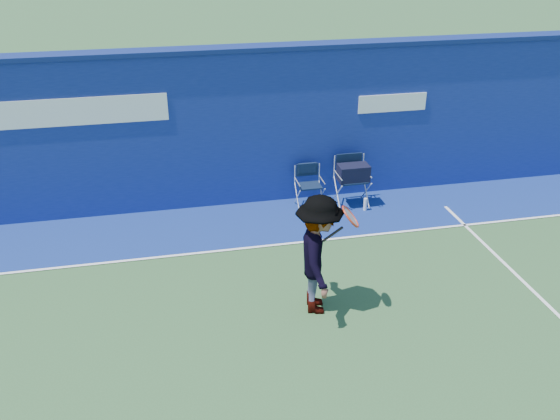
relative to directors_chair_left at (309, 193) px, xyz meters
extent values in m
plane|color=#2E542D|center=(-1.85, -4.61, -0.28)|extent=(80.00, 80.00, 0.00)
cube|color=navy|center=(-1.85, 0.59, 1.22)|extent=(24.00, 0.40, 3.00)
cube|color=navy|center=(-1.85, 0.59, 2.76)|extent=(24.00, 0.50, 0.08)
cube|color=white|center=(-4.85, 0.38, 1.82)|extent=(4.50, 0.02, 0.50)
cube|color=white|center=(1.75, 0.38, 1.62)|extent=(1.40, 0.02, 0.35)
cube|color=navy|center=(-1.85, -0.51, -0.27)|extent=(24.00, 1.80, 0.01)
cube|color=white|center=(-1.85, -1.41, -0.27)|extent=(24.00, 0.06, 0.01)
cube|color=black|center=(0.00, -0.02, 0.17)|extent=(0.44, 0.37, 0.03)
cube|color=silver|center=(0.00, 0.20, 0.36)|extent=(0.50, 0.02, 0.36)
cube|color=black|center=(0.00, 0.20, 0.43)|extent=(0.44, 0.02, 0.25)
cube|color=black|center=(0.00, 0.20, 0.46)|extent=(0.36, 0.05, 0.20)
cube|color=black|center=(0.84, -0.12, 0.27)|extent=(0.53, 0.44, 0.03)
cube|color=silver|center=(0.84, 0.14, 0.48)|extent=(0.60, 0.03, 0.43)
cube|color=black|center=(0.84, 0.14, 0.57)|extent=(0.53, 0.03, 0.30)
cube|color=black|center=(0.84, -0.15, 0.43)|extent=(0.60, 0.35, 0.33)
cylinder|color=silver|center=(1.03, -0.42, -0.15)|extent=(0.07, 0.07, 0.26)
imported|color=#EA4738|center=(-0.73, -3.34, 0.63)|extent=(0.87, 1.27, 1.81)
torus|color=#B12D17|center=(-0.33, -3.46, 1.26)|extent=(0.33, 0.41, 0.30)
cylinder|color=gray|center=(-0.33, -3.46, 1.26)|extent=(0.26, 0.35, 0.24)
cylinder|color=black|center=(-0.59, -3.51, 1.04)|extent=(0.29, 0.09, 0.24)
camera|label=1|loc=(-2.75, -10.28, 4.95)|focal=38.00mm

